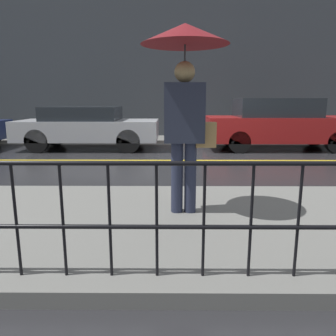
% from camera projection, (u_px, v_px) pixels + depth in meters
% --- Properties ---
extents(ground_plane, '(80.00, 80.00, 0.00)m').
position_uv_depth(ground_plane, '(209.00, 160.00, 8.37)').
color(ground_plane, '#262628').
extents(sidewalk_near, '(28.00, 3.03, 0.14)m').
position_uv_depth(sidewalk_near, '(254.00, 225.00, 3.86)').
color(sidewalk_near, slate).
rests_on(sidewalk_near, ground_plane).
extents(sidewalk_far, '(28.00, 1.69, 0.14)m').
position_uv_depth(sidewalk_far, '(197.00, 140.00, 12.20)').
color(sidewalk_far, slate).
rests_on(sidewalk_far, ground_plane).
extents(lane_marking, '(25.20, 0.12, 0.01)m').
position_uv_depth(lane_marking, '(209.00, 160.00, 8.37)').
color(lane_marking, gold).
rests_on(lane_marking, ground_plane).
extents(building_storefront, '(28.00, 0.30, 5.49)m').
position_uv_depth(building_storefront, '(196.00, 68.00, 12.62)').
color(building_storefront, '#383D42').
rests_on(building_storefront, ground_plane).
extents(railing_foreground, '(12.00, 0.04, 0.93)m').
position_uv_depth(railing_foreground, '(300.00, 205.00, 2.49)').
color(railing_foreground, black).
rests_on(railing_foreground, sidewalk_near).
extents(pedestrian, '(1.02, 1.02, 2.22)m').
position_uv_depth(pedestrian, '(185.00, 72.00, 3.77)').
color(pedestrian, '#23283D').
rests_on(pedestrian, sidewalk_near).
extents(car_silver, '(4.31, 1.81, 1.31)m').
position_uv_depth(car_silver, '(87.00, 127.00, 10.23)').
color(car_silver, '#B2B5BA').
rests_on(car_silver, ground_plane).
extents(car_red, '(4.57, 1.80, 1.57)m').
position_uv_depth(car_red, '(279.00, 124.00, 10.16)').
color(car_red, maroon).
rests_on(car_red, ground_plane).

